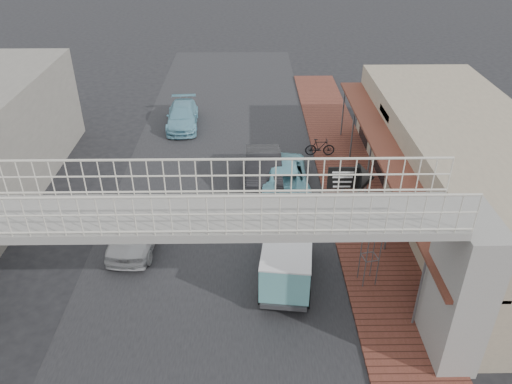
{
  "coord_description": "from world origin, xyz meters",
  "views": [
    {
      "loc": [
        1.47,
        -14.95,
        12.53
      ],
      "look_at": [
        1.73,
        2.73,
        1.8
      ],
      "focal_mm": 35.0,
      "sensor_mm": 36.0,
      "label": 1
    }
  ],
  "objects_px": {
    "motorcycle_far": "(320,147)",
    "street_clock": "(374,231)",
    "white_hatchback": "(137,227)",
    "motorcycle_near": "(348,214)",
    "arrow_sign": "(364,179)",
    "angkot_van": "(287,255)",
    "dark_sedan": "(264,172)",
    "angkot_far": "(183,116)",
    "angkot_curb": "(283,174)"
  },
  "relations": [
    {
      "from": "motorcycle_near",
      "to": "dark_sedan",
      "type": "bearing_deg",
      "value": 66.16
    },
    {
      "from": "angkot_curb",
      "to": "motorcycle_near",
      "type": "bearing_deg",
      "value": 128.53
    },
    {
      "from": "dark_sedan",
      "to": "angkot_far",
      "type": "height_order",
      "value": "dark_sedan"
    },
    {
      "from": "motorcycle_near",
      "to": "street_clock",
      "type": "xyz_separation_m",
      "value": [
        0.05,
        -3.83,
        1.84
      ]
    },
    {
      "from": "street_clock",
      "to": "angkot_van",
      "type": "bearing_deg",
      "value": 164.45
    },
    {
      "from": "angkot_van",
      "to": "street_clock",
      "type": "distance_m",
      "value": 3.19
    },
    {
      "from": "angkot_curb",
      "to": "motorcycle_near",
      "type": "relative_size",
      "value": 3.02
    },
    {
      "from": "angkot_curb",
      "to": "motorcycle_near",
      "type": "distance_m",
      "value": 4.2
    },
    {
      "from": "motorcycle_far",
      "to": "motorcycle_near",
      "type": "bearing_deg",
      "value": -176.36
    },
    {
      "from": "angkot_far",
      "to": "motorcycle_near",
      "type": "bearing_deg",
      "value": -55.38
    },
    {
      "from": "angkot_van",
      "to": "angkot_curb",
      "type": "bearing_deg",
      "value": 94.93
    },
    {
      "from": "dark_sedan",
      "to": "motorcycle_far",
      "type": "distance_m",
      "value": 4.47
    },
    {
      "from": "motorcycle_far",
      "to": "street_clock",
      "type": "bearing_deg",
      "value": -177.46
    },
    {
      "from": "street_clock",
      "to": "motorcycle_far",
      "type": "bearing_deg",
      "value": 80.98
    },
    {
      "from": "dark_sedan",
      "to": "angkot_van",
      "type": "relative_size",
      "value": 1.21
    },
    {
      "from": "motorcycle_near",
      "to": "motorcycle_far",
      "type": "relative_size",
      "value": 1.06
    },
    {
      "from": "white_hatchback",
      "to": "motorcycle_near",
      "type": "bearing_deg",
      "value": 11.72
    },
    {
      "from": "dark_sedan",
      "to": "angkot_curb",
      "type": "relative_size",
      "value": 0.96
    },
    {
      "from": "angkot_curb",
      "to": "street_clock",
      "type": "relative_size",
      "value": 1.86
    },
    {
      "from": "dark_sedan",
      "to": "street_clock",
      "type": "height_order",
      "value": "street_clock"
    },
    {
      "from": "white_hatchback",
      "to": "motorcycle_near",
      "type": "height_order",
      "value": "white_hatchback"
    },
    {
      "from": "white_hatchback",
      "to": "street_clock",
      "type": "distance_m",
      "value": 9.46
    },
    {
      "from": "dark_sedan",
      "to": "angkot_far",
      "type": "bearing_deg",
      "value": 122.14
    },
    {
      "from": "dark_sedan",
      "to": "motorcycle_near",
      "type": "height_order",
      "value": "dark_sedan"
    },
    {
      "from": "motorcycle_near",
      "to": "arrow_sign",
      "type": "height_order",
      "value": "arrow_sign"
    },
    {
      "from": "angkot_curb",
      "to": "street_clock",
      "type": "height_order",
      "value": "street_clock"
    },
    {
      "from": "angkot_van",
      "to": "arrow_sign",
      "type": "relative_size",
      "value": 1.25
    },
    {
      "from": "motorcycle_near",
      "to": "white_hatchback",
      "type": "bearing_deg",
      "value": 116.16
    },
    {
      "from": "dark_sedan",
      "to": "motorcycle_far",
      "type": "height_order",
      "value": "dark_sedan"
    },
    {
      "from": "white_hatchback",
      "to": "motorcycle_far",
      "type": "height_order",
      "value": "white_hatchback"
    },
    {
      "from": "dark_sedan",
      "to": "arrow_sign",
      "type": "distance_m",
      "value": 5.92
    },
    {
      "from": "angkot_curb",
      "to": "white_hatchback",
      "type": "bearing_deg",
      "value": 35.07
    },
    {
      "from": "angkot_van",
      "to": "motorcycle_far",
      "type": "distance_m",
      "value": 10.4
    },
    {
      "from": "angkot_van",
      "to": "dark_sedan",
      "type": "bearing_deg",
      "value": 102.69
    },
    {
      "from": "arrow_sign",
      "to": "street_clock",
      "type": "bearing_deg",
      "value": -94.07
    },
    {
      "from": "white_hatchback",
      "to": "dark_sedan",
      "type": "relative_size",
      "value": 0.88
    },
    {
      "from": "white_hatchback",
      "to": "dark_sedan",
      "type": "bearing_deg",
      "value": 44.29
    },
    {
      "from": "angkot_van",
      "to": "motorcycle_near",
      "type": "distance_m",
      "value": 4.69
    },
    {
      "from": "angkot_curb",
      "to": "dark_sedan",
      "type": "bearing_deg",
      "value": -1.09
    },
    {
      "from": "dark_sedan",
      "to": "arrow_sign",
      "type": "relative_size",
      "value": 1.51
    },
    {
      "from": "street_clock",
      "to": "arrow_sign",
      "type": "bearing_deg",
      "value": 74.04
    },
    {
      "from": "dark_sedan",
      "to": "arrow_sign",
      "type": "xyz_separation_m",
      "value": [
        3.85,
        -4.06,
        1.92
      ]
    },
    {
      "from": "dark_sedan",
      "to": "angkot_far",
      "type": "distance_m",
      "value": 8.87
    },
    {
      "from": "angkot_van",
      "to": "motorcycle_near",
      "type": "height_order",
      "value": "angkot_van"
    },
    {
      "from": "motorcycle_far",
      "to": "angkot_far",
      "type": "bearing_deg",
      "value": 61.39
    },
    {
      "from": "white_hatchback",
      "to": "street_clock",
      "type": "height_order",
      "value": "street_clock"
    },
    {
      "from": "angkot_curb",
      "to": "arrow_sign",
      "type": "height_order",
      "value": "arrow_sign"
    },
    {
      "from": "street_clock",
      "to": "motorcycle_near",
      "type": "bearing_deg",
      "value": 79.13
    },
    {
      "from": "angkot_curb",
      "to": "motorcycle_far",
      "type": "height_order",
      "value": "angkot_curb"
    },
    {
      "from": "street_clock",
      "to": "arrow_sign",
      "type": "xyz_separation_m",
      "value": [
        0.23,
        3.05,
        0.35
      ]
    }
  ]
}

